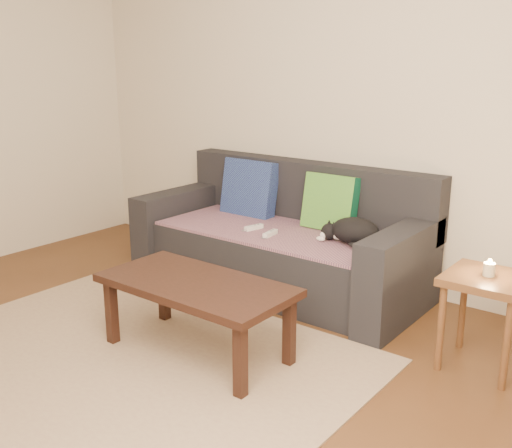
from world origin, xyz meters
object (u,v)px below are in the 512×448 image
(cat, at_px, (353,231))
(side_table, at_px, (487,292))
(wii_remote_a, at_px, (254,227))
(coffee_table, at_px, (196,291))
(sofa, at_px, (282,244))
(wii_remote_b, at_px, (270,234))

(cat, xyz_separation_m, side_table, (0.96, -0.30, -0.09))
(wii_remote_a, bearing_deg, coffee_table, -146.65)
(sofa, distance_m, wii_remote_a, 0.26)
(coffee_table, bearing_deg, wii_remote_a, 110.72)
(sofa, xyz_separation_m, side_table, (1.55, -0.35, 0.12))
(wii_remote_b, bearing_deg, sofa, 8.71)
(sofa, distance_m, coffee_table, 1.20)
(side_table, bearing_deg, wii_remote_a, 174.16)
(wii_remote_a, distance_m, side_table, 1.68)
(cat, relative_size, wii_remote_a, 2.95)
(wii_remote_b, bearing_deg, wii_remote_a, 66.91)
(side_table, bearing_deg, cat, 162.41)
(sofa, xyz_separation_m, wii_remote_a, (-0.12, -0.18, 0.15))
(cat, relative_size, coffee_table, 0.41)
(cat, distance_m, wii_remote_b, 0.56)
(sofa, height_order, coffee_table, sofa)
(cat, distance_m, wii_remote_a, 0.73)
(wii_remote_a, bearing_deg, sofa, -20.89)
(wii_remote_b, bearing_deg, cat, -77.49)
(wii_remote_a, height_order, wii_remote_b, same)
(sofa, bearing_deg, coffee_table, -77.63)
(wii_remote_a, relative_size, coffee_table, 0.14)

